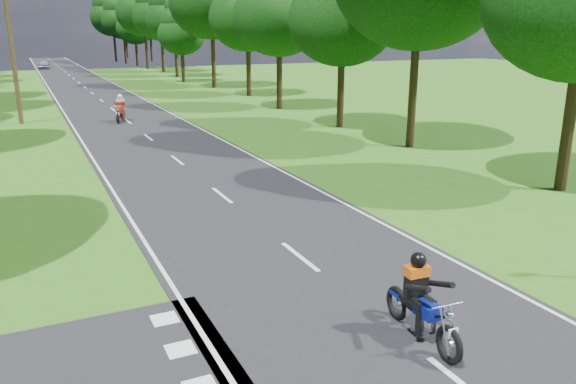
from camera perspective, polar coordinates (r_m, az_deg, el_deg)
ground at (r=12.50m, az=5.36°, el=-9.82°), size 160.00×160.00×0.00m
main_road at (r=60.16m, az=-19.93°, el=9.94°), size 7.00×140.00×0.02m
road_markings at (r=58.29m, az=-19.87°, el=9.80°), size 7.40×140.00×0.01m
treeline at (r=70.13m, az=-20.29°, el=17.42°), size 40.00×115.35×14.78m
telegraph_pole at (r=37.66m, az=-26.19°, el=12.39°), size 1.20×0.26×8.00m
rider_near_blue at (r=10.50m, az=13.55°, el=-10.47°), size 0.76×1.98×1.62m
rider_far_red at (r=36.39m, az=-16.70°, el=8.16°), size 1.29×2.12×1.68m
distant_car at (r=92.45m, az=-23.54°, el=11.82°), size 1.90×3.98×1.31m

